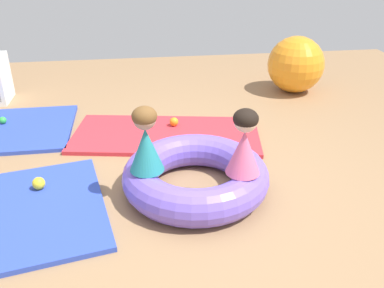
{
  "coord_description": "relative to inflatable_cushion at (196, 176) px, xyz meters",
  "views": [
    {
      "loc": [
        -0.27,
        -2.83,
        1.84
      ],
      "look_at": [
        0.15,
        0.14,
        0.32
      ],
      "focal_mm": 39.03,
      "sensor_mm": 36.0,
      "label": 1
    }
  ],
  "objects": [
    {
      "name": "ground_plane",
      "position": [
        -0.15,
        0.06,
        -0.14
      ],
      "size": [
        8.0,
        8.0,
        0.0
      ],
      "primitive_type": "plane",
      "color": "#93704C"
    },
    {
      "name": "gym_mat_near_left",
      "position": [
        -0.15,
        1.02,
        -0.12
      ],
      "size": [
        1.98,
        1.18,
        0.04
      ],
      "primitive_type": "cube",
      "rotation": [
        0.0,
        0.0,
        -0.17
      ],
      "color": "red",
      "rests_on": "ground"
    },
    {
      "name": "gym_mat_near_right",
      "position": [
        -1.73,
        1.37,
        -0.12
      ],
      "size": [
        1.24,
        1.11,
        0.04
      ],
      "primitive_type": "cube",
      "rotation": [
        0.0,
        0.0,
        0.01
      ],
      "color": "#2D47B7",
      "rests_on": "ground"
    },
    {
      "name": "gym_mat_far_left",
      "position": [
        -1.27,
        -0.15,
        -0.12
      ],
      "size": [
        1.34,
        1.43,
        0.04
      ],
      "primitive_type": "cube",
      "rotation": [
        0.0,
        0.0,
        0.2
      ],
      "color": "#2D47B7",
      "rests_on": "ground"
    },
    {
      "name": "inflatable_cushion",
      "position": [
        0.0,
        0.0,
        0.0
      ],
      "size": [
        1.15,
        1.15,
        0.28
      ],
      "primitive_type": "torus",
      "color": "#7056D1",
      "rests_on": "ground"
    },
    {
      "name": "child_in_teal",
      "position": [
        -0.37,
        -0.09,
        0.38
      ],
      "size": [
        0.28,
        0.28,
        0.5
      ],
      "rotation": [
        0.0,
        0.0,
        1.45
      ],
      "color": "teal",
      "rests_on": "inflatable_cushion"
    },
    {
      "name": "child_in_pink",
      "position": [
        0.31,
        -0.22,
        0.38
      ],
      "size": [
        0.33,
        0.33,
        0.49
      ],
      "rotation": [
        0.0,
        0.0,
        5.11
      ],
      "color": "#E5608E",
      "rests_on": "inflatable_cushion"
    },
    {
      "name": "play_ball_orange",
      "position": [
        -0.05,
        1.19,
        -0.05
      ],
      "size": [
        0.09,
        0.09,
        0.09
      ],
      "primitive_type": "sphere",
      "color": "orange",
      "rests_on": "gym_mat_near_left"
    },
    {
      "name": "play_ball_green",
      "position": [
        -1.83,
        1.49,
        -0.06
      ],
      "size": [
        0.07,
        0.07,
        0.07
      ],
      "primitive_type": "sphere",
      "color": "green",
      "rests_on": "gym_mat_near_right"
    },
    {
      "name": "play_ball_yellow",
      "position": [
        -1.22,
        0.14,
        -0.05
      ],
      "size": [
        0.1,
        0.1,
        0.1
      ],
      "primitive_type": "sphere",
      "color": "yellow",
      "rests_on": "gym_mat_far_left"
    },
    {
      "name": "exercise_ball_large",
      "position": [
        1.6,
        2.15,
        0.21
      ],
      "size": [
        0.71,
        0.71,
        0.71
      ],
      "primitive_type": "sphere",
      "color": "orange",
      "rests_on": "ground"
    }
  ]
}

